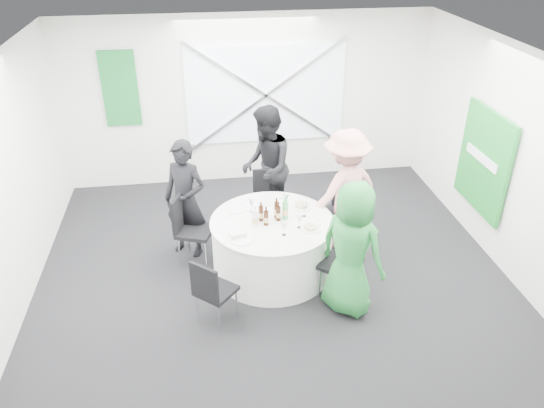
{
  "coord_description": "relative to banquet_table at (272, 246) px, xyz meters",
  "views": [
    {
      "loc": [
        -0.82,
        -5.41,
        4.19
      ],
      "look_at": [
        0.0,
        0.2,
        1.0
      ],
      "focal_mm": 35.0,
      "sensor_mm": 36.0,
      "label": 1
    }
  ],
  "objects": [
    {
      "name": "floor",
      "position": [
        0.0,
        -0.2,
        -0.38
      ],
      "size": [
        6.0,
        6.0,
        0.0
      ],
      "primitive_type": "plane",
      "color": "black",
      "rests_on": "ground"
    },
    {
      "name": "ceiling",
      "position": [
        0.0,
        -0.2,
        2.42
      ],
      "size": [
        6.0,
        6.0,
        0.0
      ],
      "primitive_type": "plane",
      "rotation": [
        3.14,
        0.0,
        0.0
      ],
      "color": "silver",
      "rests_on": "wall_back"
    },
    {
      "name": "wall_back",
      "position": [
        0.0,
        2.8,
        1.02
      ],
      "size": [
        6.0,
        0.0,
        6.0
      ],
      "primitive_type": "plane",
      "rotation": [
        1.57,
        0.0,
        0.0
      ],
      "color": "white",
      "rests_on": "floor"
    },
    {
      "name": "wall_front",
      "position": [
        0.0,
        -3.2,
        1.02
      ],
      "size": [
        6.0,
        0.0,
        6.0
      ],
      "primitive_type": "plane",
      "rotation": [
        -1.57,
        0.0,
        0.0
      ],
      "color": "white",
      "rests_on": "floor"
    },
    {
      "name": "wall_left",
      "position": [
        -3.0,
        -0.2,
        1.02
      ],
      "size": [
        0.0,
        6.0,
        6.0
      ],
      "primitive_type": "plane",
      "rotation": [
        1.57,
        0.0,
        1.57
      ],
      "color": "white",
      "rests_on": "floor"
    },
    {
      "name": "wall_right",
      "position": [
        3.0,
        -0.2,
        1.02
      ],
      "size": [
        0.0,
        6.0,
        6.0
      ],
      "primitive_type": "plane",
      "rotation": [
        1.57,
        0.0,
        -1.57
      ],
      "color": "white",
      "rests_on": "floor"
    },
    {
      "name": "window_panel",
      "position": [
        0.3,
        2.76,
        1.12
      ],
      "size": [
        2.6,
        0.03,
        1.6
      ],
      "primitive_type": "cube",
      "color": "white",
      "rests_on": "wall_back"
    },
    {
      "name": "window_brace_a",
      "position": [
        0.3,
        2.72,
        1.12
      ],
      "size": [
        2.63,
        0.05,
        1.84
      ],
      "primitive_type": "cube",
      "rotation": [
        0.0,
        0.97,
        0.0
      ],
      "color": "silver",
      "rests_on": "window_panel"
    },
    {
      "name": "window_brace_b",
      "position": [
        0.3,
        2.72,
        1.12
      ],
      "size": [
        2.63,
        0.05,
        1.84
      ],
      "primitive_type": "cube",
      "rotation": [
        0.0,
        -0.97,
        0.0
      ],
      "color": "silver",
      "rests_on": "window_panel"
    },
    {
      "name": "green_banner",
      "position": [
        -2.0,
        2.75,
        1.32
      ],
      "size": [
        0.55,
        0.04,
        1.2
      ],
      "primitive_type": "cube",
      "color": "#156A33",
      "rests_on": "wall_back"
    },
    {
      "name": "green_sign",
      "position": [
        2.94,
        0.4,
        0.82
      ],
      "size": [
        0.05,
        1.2,
        1.4
      ],
      "primitive_type": "cube",
      "color": "#18872B",
      "rests_on": "wall_right"
    },
    {
      "name": "banquet_table",
      "position": [
        0.0,
        0.0,
        0.0
      ],
      "size": [
        1.56,
        1.56,
        0.76
      ],
      "color": "white",
      "rests_on": "floor"
    },
    {
      "name": "chair_back",
      "position": [
        0.08,
        1.04,
        0.16
      ],
      "size": [
        0.45,
        0.46,
        0.92
      ],
      "rotation": [
        0.0,
        0.0,
        -0.08
      ],
      "color": "black",
      "rests_on": "floor"
    },
    {
      "name": "chair_back_left",
      "position": [
        -1.05,
        0.39,
        0.19
      ],
      "size": [
        0.57,
        0.56,
        0.97
      ],
      "rotation": [
        0.0,
        0.0,
        1.21
      ],
      "color": "black",
      "rests_on": "floor"
    },
    {
      "name": "chair_back_right",
      "position": [
        1.0,
        0.6,
        0.14
      ],
      "size": [
        0.56,
        0.55,
        0.89
      ],
      "rotation": [
        0.0,
        0.0,
        -1.03
      ],
      "color": "black",
      "rests_on": "floor"
    },
    {
      "name": "chair_front_right",
      "position": [
        0.79,
        -0.69,
        0.17
      ],
      "size": [
        0.61,
        0.61,
        0.95
      ],
      "rotation": [
        0.0,
        0.0,
        4.0
      ],
      "color": "black",
      "rests_on": "floor"
    },
    {
      "name": "chair_front_left",
      "position": [
        -0.81,
        -0.91,
        0.12
      ],
      "size": [
        0.55,
        0.55,
        0.86
      ],
      "rotation": [
        0.0,
        0.0,
        2.41
      ],
      "color": "black",
      "rests_on": "floor"
    },
    {
      "name": "person_man_back_left",
      "position": [
        -1.07,
        0.61,
        0.44
      ],
      "size": [
        0.71,
        0.64,
        1.64
      ],
      "primitive_type": "imported",
      "rotation": [
        0.0,
        0.0,
        -0.52
      ],
      "color": "black",
      "rests_on": "floor"
    },
    {
      "name": "person_man_back",
      "position": [
        0.1,
        1.23,
        0.53
      ],
      "size": [
        0.55,
        0.92,
        1.81
      ],
      "primitive_type": "imported",
      "rotation": [
        0.0,
        0.0,
        -1.65
      ],
      "color": "black",
      "rests_on": "floor"
    },
    {
      "name": "person_woman_pink",
      "position": [
        1.06,
        0.46,
        0.48
      ],
      "size": [
        1.23,
        0.92,
        1.73
      ],
      "primitive_type": "imported",
      "rotation": [
        0.0,
        0.0,
        -2.73
      ],
      "color": "pink",
      "rests_on": "floor"
    },
    {
      "name": "person_woman_green",
      "position": [
        0.78,
        -0.85,
        0.45
      ],
      "size": [
        0.93,
        0.95,
        1.65
      ],
      "primitive_type": "imported",
      "rotation": [
        0.0,
        0.0,
        2.31
      ],
      "color": "#227E35",
      "rests_on": "floor"
    },
    {
      "name": "plate_back",
      "position": [
        0.02,
        0.5,
        0.39
      ],
      "size": [
        0.29,
        0.29,
        0.01
      ],
      "color": "silver",
      "rests_on": "banquet_table"
    },
    {
      "name": "plate_back_left",
      "position": [
        -0.41,
        0.34,
        0.39
      ],
      "size": [
        0.26,
        0.26,
        0.01
      ],
      "color": "silver",
      "rests_on": "banquet_table"
    },
    {
      "name": "plate_back_right",
      "position": [
        0.44,
        0.3,
        0.4
      ],
      "size": [
        0.29,
        0.29,
        0.04
      ],
      "color": "silver",
      "rests_on": "banquet_table"
    },
    {
      "name": "plate_front_right",
      "position": [
        0.44,
        -0.26,
        0.4
      ],
      "size": [
        0.25,
        0.25,
        0.04
      ],
      "color": "silver",
      "rests_on": "banquet_table"
    },
    {
      "name": "plate_front_left",
      "position": [
        -0.42,
        -0.38,
        0.39
      ],
      "size": [
        0.28,
        0.28,
        0.01
      ],
      "color": "silver",
      "rests_on": "banquet_table"
    },
    {
      "name": "napkin",
      "position": [
        -0.46,
        -0.31,
        0.42
      ],
      "size": [
        0.21,
        0.17,
        0.05
      ],
      "primitive_type": "cube",
      "rotation": [
        0.0,
        0.0,
        0.27
      ],
      "color": "white",
      "rests_on": "plate_front_left"
    },
    {
      "name": "beer_bottle_a",
      "position": [
        -0.13,
        0.03,
        0.48
      ],
      "size": [
        0.06,
        0.06,
        0.26
      ],
      "color": "#381A0A",
      "rests_on": "banquet_table"
    },
    {
      "name": "beer_bottle_b",
      "position": [
        0.07,
        0.07,
        0.49
      ],
      "size": [
        0.06,
        0.06,
        0.28
      ],
      "color": "#381A0A",
      "rests_on": "banquet_table"
    },
    {
      "name": "beer_bottle_c",
      "position": [
        0.08,
        0.0,
        0.47
      ],
      "size": [
        0.06,
        0.06,
        0.25
      ],
      "color": "#381A0A",
      "rests_on": "banquet_table"
    },
    {
      "name": "beer_bottle_d",
      "position": [
        -0.09,
        -0.08,
        0.47
      ],
      "size": [
        0.06,
        0.06,
        0.25
      ],
      "color": "#381A0A",
      "rests_on": "banquet_table"
    },
    {
      "name": "green_water_bottle",
      "position": [
        0.17,
        0.03,
        0.5
      ],
      "size": [
        0.08,
        0.08,
        0.3
      ],
      "color": "green",
      "rests_on": "banquet_table"
    },
    {
      "name": "clear_water_bottle",
      "position": [
        -0.22,
        -0.09,
        0.49
      ],
      "size": [
        0.08,
        0.08,
        0.28
      ],
      "color": "silver",
      "rests_on": "banquet_table"
    },
    {
      "name": "wine_glass_a",
      "position": [
        0.09,
        -0.35,
        0.5
      ],
      "size": [
        0.07,
        0.07,
        0.17
      ],
      "color": "white",
      "rests_on": "banquet_table"
    },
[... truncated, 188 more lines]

